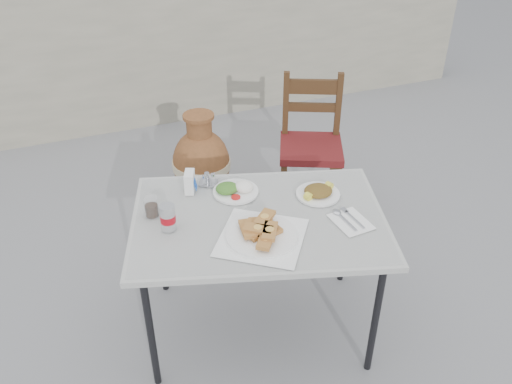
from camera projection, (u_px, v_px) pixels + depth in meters
name	position (u px, v px, depth m)	size (l,w,h in m)	color
ground	(249.00, 322.00, 2.75)	(80.00, 80.00, 0.00)	slate
cafe_table	(259.00, 225.00, 2.39)	(1.28, 1.04, 0.67)	black
pide_plate	(262.00, 232.00, 2.23)	(0.47, 0.47, 0.07)	white
salad_rice_plate	(235.00, 189.00, 2.51)	(0.21, 0.21, 0.05)	white
salad_chopped_plate	(318.00, 192.00, 2.50)	(0.20, 0.20, 0.04)	white
soda_can	(168.00, 217.00, 2.26)	(0.07, 0.07, 0.12)	silver
cola_glass	(151.00, 208.00, 2.35)	(0.06, 0.06, 0.09)	white
napkin_holder	(190.00, 182.00, 2.51)	(0.07, 0.09, 0.10)	white
condiment_caddy	(208.00, 180.00, 2.58)	(0.11, 0.10, 0.06)	#B8B8BF
cutlery_napkin	(349.00, 220.00, 2.34)	(0.15, 0.20, 0.01)	white
chair	(311.00, 144.00, 3.40)	(0.51, 0.51, 0.87)	#331D0E
terracotta_urn	(201.00, 164.00, 3.47)	(0.37, 0.37, 0.65)	brown
back_wall	(139.00, 53.00, 4.37)	(6.00, 0.25, 1.20)	#9D9582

